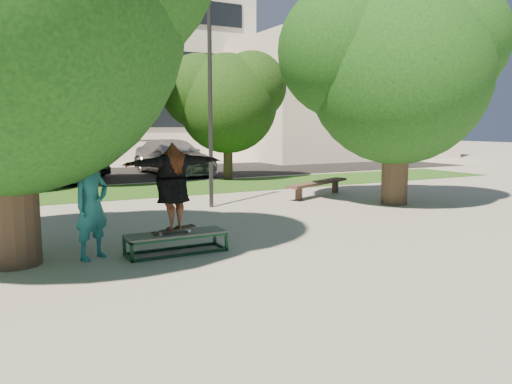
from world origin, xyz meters
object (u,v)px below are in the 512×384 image
tree_right (395,63)px  car_dark (78,161)px  bench (318,184)px  lamppost (210,95)px  car_silver_b (173,157)px  car_grey (60,165)px  grind_box (176,243)px  bystander (91,205)px

tree_right → car_dark: tree_right is taller
bench → lamppost: bearing=160.6°
lamppost → bench: bearing=5.6°
car_dark → car_silver_b: (4.10, -1.57, 0.14)m
car_dark → car_grey: 2.88m
lamppost → tree_right: bearing=-21.3°
grind_box → car_silver_b: car_silver_b is taller
lamppost → bench: size_ratio=1.98×
lamppost → car_dark: 11.92m
bystander → car_silver_b: (6.16, 14.13, -0.12)m
grind_box → car_dark: 16.03m
tree_right → bystander: 9.71m
car_grey → car_dark: bearing=72.2°
bystander → car_grey: (0.98, 13.03, -0.26)m
grind_box → car_dark: car_dark is taller
lamppost → bench: (3.94, 0.38, -2.74)m
grind_box → car_grey: car_grey is taller
tree_right → car_silver_b: 12.59m
tree_right → car_grey: 13.78m
bench → bystander: bearing=-174.9°
lamppost → bystander: size_ratio=3.23×
tree_right → bench: 4.45m
lamppost → car_grey: size_ratio=1.23×
tree_right → car_grey: size_ratio=1.31×
tree_right → grind_box: (-7.49, -2.59, -3.90)m
lamppost → grind_box: size_ratio=3.39×
car_dark → car_silver_b: size_ratio=0.73×
car_silver_b → bench: bearing=-86.2°
car_dark → car_grey: bearing=-123.3°
grind_box → bench: bearing=36.9°
tree_right → bench: bearing=113.0°
tree_right → car_dark: bearing=117.0°
bystander → car_silver_b: 15.41m
grind_box → car_grey: size_ratio=0.36×
tree_right → car_grey: (-7.92, 10.75, -3.40)m
car_dark → tree_right: bearing=-74.2°
tree_right → bench: (-0.98, 2.30, -3.68)m
bystander → bench: bystander is taller
grind_box → bystander: 1.62m
grind_box → car_grey: (-0.42, 13.34, 0.50)m
tree_right → car_silver_b: size_ratio=1.14×
bystander → car_grey: size_ratio=0.38×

